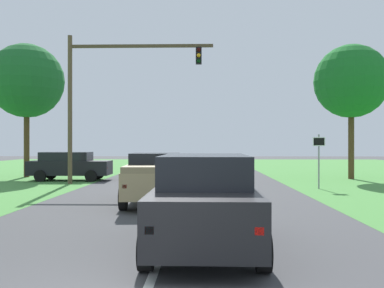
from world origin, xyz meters
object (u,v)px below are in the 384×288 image
at_px(traffic_light, 107,86).
at_px(oak_tree_right, 351,82).
at_px(crossing_suv_far, 69,165).
at_px(red_suv_near, 205,199).
at_px(pickup_truck_lead, 156,177).
at_px(keep_moving_sign, 319,154).
at_px(extra_tree_1, 27,81).

relative_size(traffic_light, oak_tree_right, 0.97).
bearing_deg(crossing_suv_far, red_suv_near, -63.64).
bearing_deg(red_suv_near, crossing_suv_far, 116.36).
xyz_separation_m(pickup_truck_lead, oak_tree_right, (10.99, 11.12, 5.12)).
height_order(traffic_light, crossing_suv_far, traffic_light).
distance_m(red_suv_near, keep_moving_sign, 13.12).
height_order(pickup_truck_lead, keep_moving_sign, keep_moving_sign).
xyz_separation_m(pickup_truck_lead, crossing_suv_far, (-6.27, 9.62, -0.06)).
relative_size(keep_moving_sign, extra_tree_1, 0.30).
height_order(traffic_light, oak_tree_right, oak_tree_right).
relative_size(traffic_light, keep_moving_sign, 3.06).
bearing_deg(keep_moving_sign, red_suv_near, -115.41).
height_order(pickup_truck_lead, oak_tree_right, oak_tree_right).
relative_size(red_suv_near, extra_tree_1, 0.56).
xyz_separation_m(keep_moving_sign, oak_tree_right, (3.61, 5.86, 4.39)).
xyz_separation_m(keep_moving_sign, extra_tree_1, (-17.33, 6.96, 4.66)).
bearing_deg(traffic_light, pickup_truck_lead, -64.74).
bearing_deg(keep_moving_sign, crossing_suv_far, 162.29).
bearing_deg(oak_tree_right, pickup_truck_lead, -134.65).
bearing_deg(traffic_light, keep_moving_sign, -11.46).
height_order(pickup_truck_lead, traffic_light, traffic_light).
height_order(pickup_truck_lead, crossing_suv_far, pickup_truck_lead).
height_order(red_suv_near, pickup_truck_lead, red_suv_near).
distance_m(traffic_light, keep_moving_sign, 11.72).
bearing_deg(extra_tree_1, traffic_light, -36.46).
bearing_deg(crossing_suv_far, oak_tree_right, 4.97).
relative_size(red_suv_near, traffic_light, 0.61).
bearing_deg(pickup_truck_lead, red_suv_near, -75.03).
height_order(pickup_truck_lead, extra_tree_1, extra_tree_1).
distance_m(traffic_light, crossing_suv_far, 5.66).
bearing_deg(crossing_suv_far, keep_moving_sign, -17.71).
bearing_deg(oak_tree_right, crossing_suv_far, -175.03).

